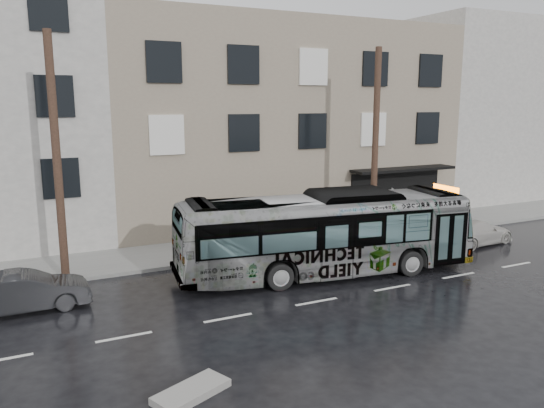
{
  "coord_description": "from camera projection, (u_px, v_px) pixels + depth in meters",
  "views": [
    {
      "loc": [
        -8.69,
        -17.21,
        6.66
      ],
      "look_at": [
        0.71,
        2.5,
        2.45
      ],
      "focal_mm": 35.0,
      "sensor_mm": 36.0,
      "label": 1
    }
  ],
  "objects": [
    {
      "name": "sidewalk",
      "position": [
        236.0,
        247.0,
        24.52
      ],
      "size": [
        90.0,
        3.6,
        0.15
      ],
      "primitive_type": "cube",
      "color": "gray",
      "rests_on": "ground"
    },
    {
      "name": "building_filler",
      "position": [
        489.0,
        111.0,
        40.46
      ],
      "size": [
        18.0,
        12.0,
        12.0
      ],
      "primitive_type": "cube",
      "color": "beige",
      "rests_on": "ground"
    },
    {
      "name": "utility_pole_rear",
      "position": [
        57.0,
        159.0,
        19.06
      ],
      "size": [
        0.3,
        0.3,
        9.0
      ],
      "primitive_type": "cylinder",
      "color": "#4B3125",
      "rests_on": "sidewalk"
    },
    {
      "name": "slush_pile",
      "position": [
        191.0,
        392.0,
        12.22
      ],
      "size": [
        1.97,
        1.44,
        0.18
      ],
      "primitive_type": "cube",
      "rotation": [
        0.0,
        0.0,
        0.41
      ],
      "color": "gray",
      "rests_on": "ground"
    },
    {
      "name": "ground",
      "position": [
        283.0,
        280.0,
        20.19
      ],
      "size": [
        120.0,
        120.0,
        0.0
      ],
      "primitive_type": "plane",
      "color": "black",
      "rests_on": "ground"
    },
    {
      "name": "utility_pole_front",
      "position": [
        375.0,
        145.0,
        24.98
      ],
      "size": [
        0.3,
        0.3,
        9.0
      ],
      "primitive_type": "cylinder",
      "color": "#4B3125",
      "rests_on": "sidewalk"
    },
    {
      "name": "bus",
      "position": [
        325.0,
        234.0,
        20.57
      ],
      "size": [
        12.0,
        4.32,
        3.27
      ],
      "primitive_type": "imported",
      "rotation": [
        0.0,
        0.0,
        1.43
      ],
      "color": "#B2B2B2",
      "rests_on": "ground"
    },
    {
      "name": "white_sedan",
      "position": [
        476.0,
        232.0,
        25.16
      ],
      "size": [
        4.16,
        2.02,
        1.17
      ],
      "primitive_type": "imported",
      "rotation": [
        0.0,
        0.0,
        1.67
      ],
      "color": "#B8B4AF",
      "rests_on": "ground"
    },
    {
      "name": "dark_sedan",
      "position": [
        26.0,
        292.0,
        17.08
      ],
      "size": [
        3.95,
        1.4,
        1.3
      ],
      "primitive_type": "imported",
      "rotation": [
        0.0,
        0.0,
        1.58
      ],
      "color": "black",
      "rests_on": "ground"
    },
    {
      "name": "sign_post",
      "position": [
        391.0,
        212.0,
        26.07
      ],
      "size": [
        0.06,
        0.06,
        2.4
      ],
      "primitive_type": "cylinder",
      "color": "slate",
      "rests_on": "sidewalk"
    },
    {
      "name": "building_taupe",
      "position": [
        263.0,
        121.0,
        32.52
      ],
      "size": [
        20.0,
        12.0,
        11.0
      ],
      "primitive_type": "cube",
      "color": "gray",
      "rests_on": "ground"
    }
  ]
}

